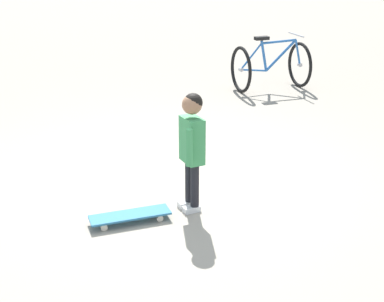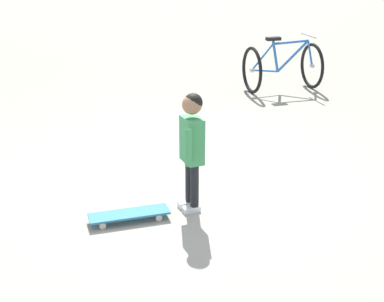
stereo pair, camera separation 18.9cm
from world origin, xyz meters
name	(u,v)px [view 1 (the left image)]	position (x,y,z in m)	size (l,w,h in m)	color
ground_plane	(172,183)	(0.00, 0.00, 0.00)	(50.00, 50.00, 0.00)	#9E9384
child_person	(192,139)	(0.52, 0.26, 0.66)	(0.41, 0.26, 1.06)	black
skateboard	(130,216)	(0.83, -0.23, 0.06)	(0.48, 0.70, 0.07)	teal
bicycle_mid	(271,66)	(-3.72, 0.97, 0.38)	(1.11, 1.27, 0.85)	black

